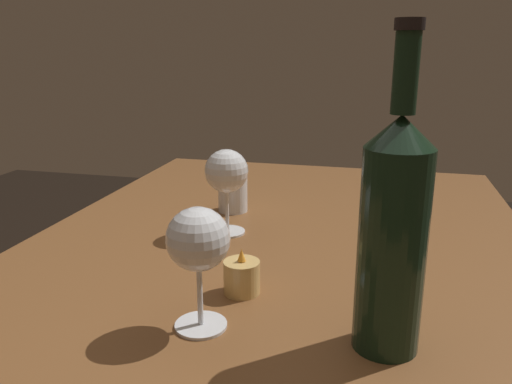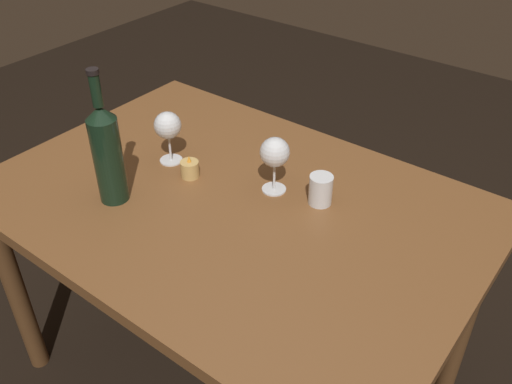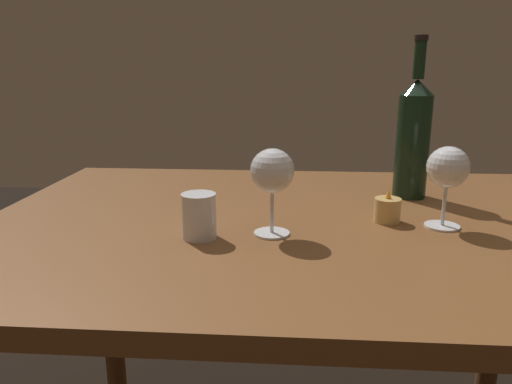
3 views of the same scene
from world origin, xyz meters
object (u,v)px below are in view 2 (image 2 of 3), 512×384
wine_glass_left (168,126)px  water_tumbler (321,191)px  wine_glass_right (275,154)px  votive_candle (190,169)px  wine_bottle (107,152)px

wine_glass_left → water_tumbler: (0.45, 0.09, -0.08)m
wine_glass_left → water_tumbler: size_ratio=1.92×
wine_glass_right → votive_candle: bearing=-158.2°
wine_bottle → water_tumbler: (0.44, 0.31, -0.11)m
votive_candle → wine_glass_left: bearing=165.6°
water_tumbler → votive_candle: 0.37m
wine_glass_left → water_tumbler: wine_glass_left is taller
wine_glass_right → wine_bottle: wine_bottle is taller
water_tumbler → wine_bottle: bearing=-144.6°
wine_glass_left → wine_bottle: wine_bottle is taller
wine_glass_left → votive_candle: size_ratio=2.34×
water_tumbler → wine_glass_right: bearing=-168.2°
wine_glass_left → wine_glass_right: 0.33m
wine_glass_left → wine_glass_right: wine_glass_right is taller
wine_glass_left → wine_glass_right: bearing=11.2°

